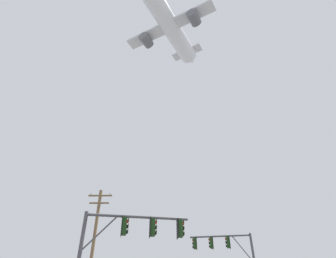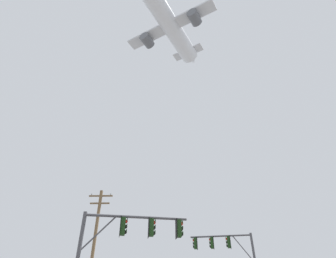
% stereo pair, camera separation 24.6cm
% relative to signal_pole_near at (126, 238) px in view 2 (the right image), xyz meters
% --- Properties ---
extents(signal_pole_near, '(5.56, 1.24, 5.63)m').
position_rel_signal_pole_near_xyz_m(signal_pole_near, '(0.00, 0.00, 0.00)').
color(signal_pole_near, '#4C4C51').
rests_on(signal_pole_near, ground).
extents(signal_pole_far, '(5.19, 1.06, 6.67)m').
position_rel_signal_pole_near_xyz_m(signal_pole_far, '(7.09, 9.67, 0.75)').
color(signal_pole_far, '#4C4C51').
rests_on(signal_pole_far, ground).
extents(utility_pole, '(2.20, 0.28, 10.55)m').
position_rel_signal_pole_near_xyz_m(utility_pole, '(-4.27, 9.40, 1.22)').
color(utility_pole, brown).
rests_on(utility_pole, ground).
extents(airplane, '(17.09, 22.13, 6.44)m').
position_rel_signal_pole_near_xyz_m(airplane, '(1.89, 16.47, 41.99)').
color(airplane, white).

